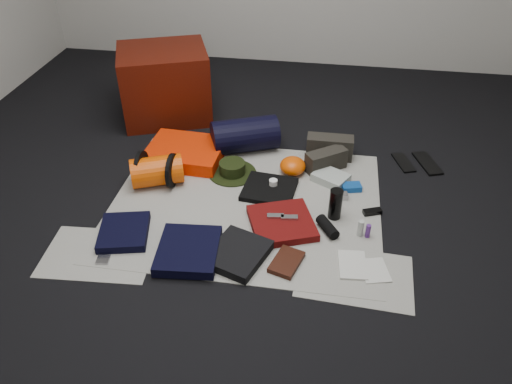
# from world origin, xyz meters

# --- Properties ---
(floor) EXTENTS (4.50, 4.50, 0.02)m
(floor) POSITION_xyz_m (0.00, 0.00, -0.01)
(floor) COLOR black
(floor) RESTS_ON ground
(newspaper_mat) EXTENTS (1.60, 1.30, 0.01)m
(newspaper_mat) POSITION_xyz_m (0.00, 0.00, 0.00)
(newspaper_mat) COLOR #B1B0A4
(newspaper_mat) RESTS_ON floor
(newspaper_sheet_front_left) EXTENTS (0.61, 0.44, 0.00)m
(newspaper_sheet_front_left) POSITION_xyz_m (-0.70, -0.55, 0.00)
(newspaper_sheet_front_left) COLOR #B1B0A4
(newspaper_sheet_front_left) RESTS_ON floor
(newspaper_sheet_front_right) EXTENTS (0.60, 0.43, 0.00)m
(newspaper_sheet_front_right) POSITION_xyz_m (0.65, -0.50, 0.00)
(newspaper_sheet_front_right) COLOR #B1B0A4
(newspaper_sheet_front_right) RESTS_ON floor
(red_cabinet) EXTENTS (0.78, 0.72, 0.53)m
(red_cabinet) POSITION_xyz_m (-0.79, 1.02, 0.27)
(red_cabinet) COLOR #450E05
(red_cabinet) RESTS_ON floor
(sleeping_pad) EXTENTS (0.52, 0.43, 0.09)m
(sleeping_pad) POSITION_xyz_m (-0.49, 0.43, 0.05)
(sleeping_pad) COLOR red
(sleeping_pad) RESTS_ON newspaper_mat
(stuff_sack) EXTENTS (0.36, 0.30, 0.19)m
(stuff_sack) POSITION_xyz_m (-0.58, 0.12, 0.10)
(stuff_sack) COLOR #D24503
(stuff_sack) RESTS_ON newspaper_mat
(sack_strap_left) EXTENTS (0.02, 0.22, 0.22)m
(sack_strap_left) POSITION_xyz_m (-0.68, 0.12, 0.11)
(sack_strap_left) COLOR black
(sack_strap_left) RESTS_ON newspaper_mat
(sack_strap_right) EXTENTS (0.03, 0.22, 0.22)m
(sack_strap_right) POSITION_xyz_m (-0.48, 0.12, 0.11)
(sack_strap_right) COLOR black
(sack_strap_right) RESTS_ON newspaper_mat
(navy_duffel) EXTENTS (0.50, 0.39, 0.23)m
(navy_duffel) POSITION_xyz_m (-0.11, 0.60, 0.12)
(navy_duffel) COLOR black
(navy_duffel) RESTS_ON newspaper_mat
(boonie_brim) EXTENTS (0.38, 0.38, 0.01)m
(boonie_brim) POSITION_xyz_m (-0.14, 0.30, 0.01)
(boonie_brim) COLOR black
(boonie_brim) RESTS_ON newspaper_mat
(boonie_crown) EXTENTS (0.17, 0.17, 0.08)m
(boonie_crown) POSITION_xyz_m (-0.14, 0.30, 0.05)
(boonie_crown) COLOR black
(boonie_crown) RESTS_ON boonie_brim
(hiking_boot_left) EXTENTS (0.28, 0.24, 0.14)m
(hiking_boot_left) POSITION_xyz_m (0.46, 0.44, 0.07)
(hiking_boot_left) COLOR #2A2721
(hiking_boot_left) RESTS_ON newspaper_mat
(hiking_boot_right) EXTENTS (0.31, 0.12, 0.15)m
(hiking_boot_right) POSITION_xyz_m (0.47, 0.60, 0.08)
(hiking_boot_right) COLOR #2A2721
(hiking_boot_right) RESTS_ON newspaper_mat
(flip_flop_left) EXTENTS (0.15, 0.25, 0.01)m
(flip_flop_left) POSITION_xyz_m (0.98, 0.60, 0.01)
(flip_flop_left) COLOR black
(flip_flop_left) RESTS_ON floor
(flip_flop_right) EXTENTS (0.19, 0.29, 0.02)m
(flip_flop_right) POSITION_xyz_m (1.13, 0.62, 0.01)
(flip_flop_right) COLOR black
(flip_flop_right) RESTS_ON floor
(trousers_navy_a) EXTENTS (0.32, 0.35, 0.05)m
(trousers_navy_a) POSITION_xyz_m (-0.62, -0.39, 0.03)
(trousers_navy_a) COLOR black
(trousers_navy_a) RESTS_ON newspaper_mat
(trousers_navy_b) EXTENTS (0.35, 0.39, 0.06)m
(trousers_navy_b) POSITION_xyz_m (-0.22, -0.48, 0.03)
(trousers_navy_b) COLOR black
(trousers_navy_b) RESTS_ON newspaper_mat
(trousers_charcoal) EXTENTS (0.37, 0.39, 0.05)m
(trousers_charcoal) POSITION_xyz_m (0.04, -0.46, 0.03)
(trousers_charcoal) COLOR black
(trousers_charcoal) RESTS_ON newspaper_mat
(black_tshirt) EXTENTS (0.34, 0.33, 0.03)m
(black_tshirt) POSITION_xyz_m (0.12, 0.14, 0.02)
(black_tshirt) COLOR black
(black_tshirt) RESTS_ON newspaper_mat
(red_shirt) EXTENTS (0.44, 0.44, 0.05)m
(red_shirt) POSITION_xyz_m (0.24, -0.18, 0.03)
(red_shirt) COLOR #560A09
(red_shirt) RESTS_ON newspaper_mat
(orange_stuff_sack) EXTENTS (0.20, 0.20, 0.11)m
(orange_stuff_sack) POSITION_xyz_m (0.25, 0.36, 0.06)
(orange_stuff_sack) COLOR #D24503
(orange_stuff_sack) RESTS_ON newspaper_mat
(first_aid_pouch) EXTENTS (0.26, 0.24, 0.05)m
(first_aid_pouch) POSITION_xyz_m (0.50, 0.31, 0.03)
(first_aid_pouch) COLOR #9BA39B
(first_aid_pouch) RESTS_ON newspaper_mat
(water_bottle) EXTENTS (0.09, 0.09, 0.19)m
(water_bottle) POSITION_xyz_m (0.53, -0.05, 0.10)
(water_bottle) COLOR black
(water_bottle) RESTS_ON newspaper_mat
(speaker) EXTENTS (0.14, 0.17, 0.06)m
(speaker) POSITION_xyz_m (0.50, -0.18, 0.04)
(speaker) COLOR black
(speaker) RESTS_ON newspaper_mat
(compact_camera) EXTENTS (0.10, 0.07, 0.03)m
(compact_camera) POSITION_xyz_m (0.56, 0.14, 0.02)
(compact_camera) COLOR #A3A3A8
(compact_camera) RESTS_ON newspaper_mat
(cyan_case) EXTENTS (0.13, 0.10, 0.04)m
(cyan_case) POSITION_xyz_m (0.63, 0.24, 0.02)
(cyan_case) COLOR navy
(cyan_case) RESTS_ON newspaper_mat
(toiletry_purple) EXTENTS (0.03, 0.03, 0.08)m
(toiletry_purple) POSITION_xyz_m (0.72, -0.19, 0.05)
(toiletry_purple) COLOR #4D2372
(toiletry_purple) RESTS_ON newspaper_mat
(toiletry_clear) EXTENTS (0.04, 0.04, 0.10)m
(toiletry_clear) POSITION_xyz_m (0.68, -0.18, 0.06)
(toiletry_clear) COLOR #A2A6A2
(toiletry_clear) RESTS_ON newspaper_mat
(paperback_book) EXTENTS (0.19, 0.23, 0.03)m
(paperback_book) POSITION_xyz_m (0.30, -0.47, 0.02)
(paperback_book) COLOR black
(paperback_book) RESTS_ON newspaper_mat
(map_booklet) EXTENTS (0.16, 0.22, 0.01)m
(map_booklet) POSITION_xyz_m (0.64, -0.43, 0.01)
(map_booklet) COLOR beige
(map_booklet) RESTS_ON newspaper_mat
(map_printout) EXTENTS (0.17, 0.20, 0.01)m
(map_printout) POSITION_xyz_m (0.75, -0.45, 0.01)
(map_printout) COLOR beige
(map_printout) RESTS_ON newspaper_mat
(sunglasses) EXTENTS (0.12, 0.08, 0.03)m
(sunglasses) POSITION_xyz_m (0.75, 0.02, 0.02)
(sunglasses) COLOR black
(sunglasses) RESTS_ON newspaper_mat
(key_cluster) EXTENTS (0.07, 0.07, 0.01)m
(key_cluster) POSITION_xyz_m (-0.65, -0.60, 0.01)
(key_cluster) COLOR #A3A3A8
(key_cluster) RESTS_ON newspaper_mat
(tape_roll) EXTENTS (0.05, 0.05, 0.04)m
(tape_roll) POSITION_xyz_m (0.14, 0.17, 0.05)
(tape_roll) COLOR silver
(tape_roll) RESTS_ON black_tshirt
(energy_bar_a) EXTENTS (0.10, 0.05, 0.01)m
(energy_bar_a) POSITION_xyz_m (0.20, -0.16, 0.06)
(energy_bar_a) COLOR #A3A3A8
(energy_bar_a) RESTS_ON red_shirt
(energy_bar_b) EXTENTS (0.10, 0.05, 0.01)m
(energy_bar_b) POSITION_xyz_m (0.28, -0.16, 0.06)
(energy_bar_b) COLOR #A3A3A8
(energy_bar_b) RESTS_ON red_shirt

